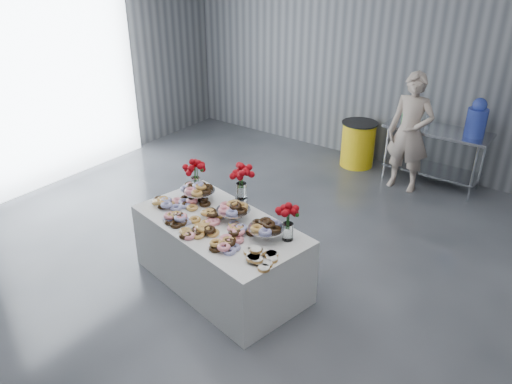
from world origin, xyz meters
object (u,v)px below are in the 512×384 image
at_px(prep_table, 435,147).
at_px(trash_barrel, 358,144).
at_px(display_table, 221,253).
at_px(water_jug, 477,119).
at_px(person, 410,133).

relative_size(prep_table, trash_barrel, 2.00).
xyz_separation_m(display_table, water_jug, (1.52, 3.80, 0.77)).
xyz_separation_m(prep_table, water_jug, (0.50, -0.00, 0.53)).
relative_size(prep_table, person, 0.85).
distance_m(prep_table, person, 0.53).
relative_size(prep_table, water_jug, 2.71).
height_order(person, trash_barrel, person).
bearing_deg(water_jug, trash_barrel, 180.00).
height_order(water_jug, person, person).
xyz_separation_m(water_jug, trash_barrel, (-1.74, 0.00, -0.77)).
bearing_deg(water_jug, prep_table, 180.00).
bearing_deg(prep_table, trash_barrel, -180.00).
height_order(prep_table, person, person).
xyz_separation_m(display_table, person, (0.73, 3.45, 0.51)).
distance_m(display_table, person, 3.56).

